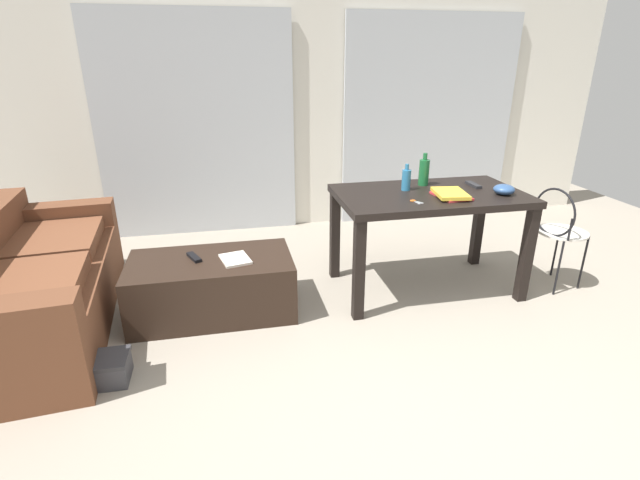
# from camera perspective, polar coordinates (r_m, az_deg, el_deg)

# --- Properties ---
(ground_plane) EXTENTS (7.58, 7.58, 0.00)m
(ground_plane) POSITION_cam_1_polar(r_m,az_deg,el_deg) (3.34, 6.63, -8.57)
(ground_plane) COLOR gray
(wall_back) EXTENTS (6.10, 0.10, 2.49)m
(wall_back) POSITION_cam_1_polar(r_m,az_deg,el_deg) (4.82, -0.37, 16.53)
(wall_back) COLOR silver
(wall_back) RESTS_ON ground
(curtains) EXTENTS (4.17, 0.03, 2.07)m
(curtains) POSITION_cam_1_polar(r_m,az_deg,el_deg) (4.76, -0.15, 13.90)
(curtains) COLOR #B2B7BC
(curtains) RESTS_ON ground
(couch) EXTENTS (0.98, 1.92, 0.72)m
(couch) POSITION_cam_1_polar(r_m,az_deg,el_deg) (3.52, -31.70, -4.80)
(couch) COLOR brown
(couch) RESTS_ON ground
(coffee_table) EXTENTS (1.09, 0.58, 0.40)m
(coffee_table) POSITION_cam_1_polar(r_m,az_deg,el_deg) (3.30, -12.97, -5.49)
(coffee_table) COLOR black
(coffee_table) RESTS_ON ground
(craft_table) EXTENTS (1.33, 0.77, 0.76)m
(craft_table) POSITION_cam_1_polar(r_m,az_deg,el_deg) (3.48, 13.13, 3.99)
(craft_table) COLOR black
(craft_table) RESTS_ON ground
(wire_chair) EXTENTS (0.36, 0.38, 0.79)m
(wire_chair) POSITION_cam_1_polar(r_m,az_deg,el_deg) (3.88, 26.98, 1.54)
(wire_chair) COLOR silver
(wire_chair) RESTS_ON ground
(bottle_near) EXTENTS (0.08, 0.08, 0.24)m
(bottle_near) POSITION_cam_1_polar(r_m,az_deg,el_deg) (3.62, 12.53, 8.09)
(bottle_near) COLOR #195B2D
(bottle_near) RESTS_ON craft_table
(bottle_far) EXTENTS (0.06, 0.06, 0.19)m
(bottle_far) POSITION_cam_1_polar(r_m,az_deg,el_deg) (3.46, 10.45, 7.26)
(bottle_far) COLOR teal
(bottle_far) RESTS_ON craft_table
(bowl) EXTENTS (0.15, 0.15, 0.07)m
(bowl) POSITION_cam_1_polar(r_m,az_deg,el_deg) (3.54, 21.48, 5.75)
(bowl) COLOR #2D4C7A
(bowl) RESTS_ON craft_table
(book_stack) EXTENTS (0.24, 0.31, 0.04)m
(book_stack) POSITION_cam_1_polar(r_m,az_deg,el_deg) (3.37, 15.61, 5.40)
(book_stack) COLOR red
(book_stack) RESTS_ON craft_table
(tv_remote_on_table) EXTENTS (0.05, 0.17, 0.02)m
(tv_remote_on_table) POSITION_cam_1_polar(r_m,az_deg,el_deg) (3.70, 18.16, 6.40)
(tv_remote_on_table) COLOR #232326
(tv_remote_on_table) RESTS_ON craft_table
(scissors) EXTENTS (0.07, 0.10, 0.00)m
(scissors) POSITION_cam_1_polar(r_m,az_deg,el_deg) (3.20, 11.50, 4.63)
(scissors) COLOR #9EA0A5
(scissors) RESTS_ON craft_table
(tv_remote_primary) EXTENTS (0.11, 0.17, 0.02)m
(tv_remote_primary) POSITION_cam_1_polar(r_m,az_deg,el_deg) (3.25, -15.08, -2.04)
(tv_remote_primary) COLOR black
(tv_remote_primary) RESTS_ON coffee_table
(magazine) EXTENTS (0.22, 0.25, 0.02)m
(magazine) POSITION_cam_1_polar(r_m,az_deg,el_deg) (3.16, -10.27, -2.31)
(magazine) COLOR silver
(magazine) RESTS_ON coffee_table
(shoebox) EXTENTS (0.37, 0.21, 0.15)m
(shoebox) POSITION_cam_1_polar(r_m,az_deg,el_deg) (2.90, -25.78, -14.13)
(shoebox) COLOR #38383D
(shoebox) RESTS_ON ground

